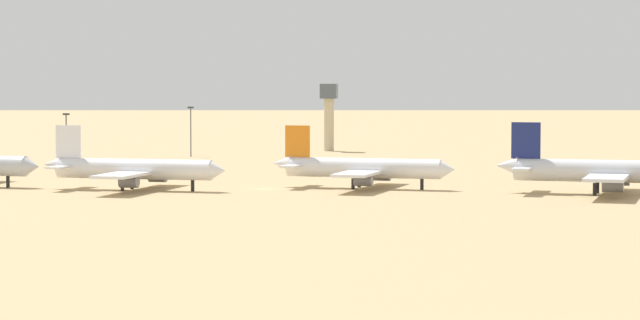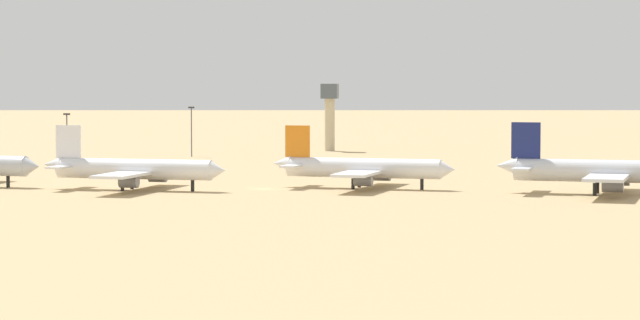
{
  "view_description": "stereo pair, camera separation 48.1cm",
  "coord_description": "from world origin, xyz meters",
  "px_view_note": "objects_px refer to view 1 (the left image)",
  "views": [
    {
      "loc": [
        50.52,
        -275.33,
        22.65
      ],
      "look_at": [
        11.57,
        1.7,
        6.0
      ],
      "focal_mm": 76.03,
      "sensor_mm": 36.0,
      "label": 1
    },
    {
      "loc": [
        51.0,
        -275.26,
        22.65
      ],
      "look_at": [
        11.57,
        1.7,
        6.0
      ],
      "focal_mm": 76.03,
      "sensor_mm": 36.0,
      "label": 2
    }
  ],
  "objects_px": {
    "parked_jet_orange_4": "(361,168)",
    "light_pole_west": "(191,128)",
    "control_tower": "(329,110)",
    "parked_jet_navy_5": "(603,171)",
    "light_pole_mid": "(66,134)",
    "parked_jet_white_3": "(132,169)"
  },
  "relations": [
    {
      "from": "parked_jet_orange_4",
      "to": "light_pole_west",
      "type": "distance_m",
      "value": 125.29
    },
    {
      "from": "control_tower",
      "to": "parked_jet_orange_4",
      "type": "bearing_deg",
      "value": -79.76
    },
    {
      "from": "parked_jet_navy_5",
      "to": "control_tower",
      "type": "distance_m",
      "value": 172.08
    },
    {
      "from": "light_pole_west",
      "to": "light_pole_mid",
      "type": "relative_size",
      "value": 1.08
    },
    {
      "from": "light_pole_west",
      "to": "light_pole_mid",
      "type": "height_order",
      "value": "light_pole_west"
    },
    {
      "from": "parked_jet_white_3",
      "to": "parked_jet_navy_5",
      "type": "relative_size",
      "value": 0.94
    },
    {
      "from": "parked_jet_white_3",
      "to": "light_pole_mid",
      "type": "relative_size",
      "value": 2.94
    },
    {
      "from": "parked_jet_navy_5",
      "to": "light_pole_west",
      "type": "relative_size",
      "value": 2.9
    },
    {
      "from": "parked_jet_navy_5",
      "to": "parked_jet_white_3",
      "type": "bearing_deg",
      "value": -169.7
    },
    {
      "from": "parked_jet_white_3",
      "to": "parked_jet_orange_4",
      "type": "xyz_separation_m",
      "value": [
        46.01,
        10.85,
        -0.07
      ]
    },
    {
      "from": "parked_jet_navy_5",
      "to": "light_pole_west",
      "type": "xyz_separation_m",
      "value": [
        -111.0,
        116.89,
        3.92
      ]
    },
    {
      "from": "control_tower",
      "to": "light_pole_mid",
      "type": "distance_m",
      "value": 96.63
    },
    {
      "from": "parked_jet_orange_4",
      "to": "light_pole_west",
      "type": "height_order",
      "value": "light_pole_west"
    },
    {
      "from": "light_pole_mid",
      "to": "parked_jet_white_3",
      "type": "bearing_deg",
      "value": -63.17
    },
    {
      "from": "light_pole_west",
      "to": "parked_jet_orange_4",
      "type": "bearing_deg",
      "value": -60.15
    },
    {
      "from": "parked_jet_white_3",
      "to": "parked_jet_navy_5",
      "type": "bearing_deg",
      "value": 8.1
    },
    {
      "from": "parked_jet_white_3",
      "to": "light_pole_mid",
      "type": "bearing_deg",
      "value": 123.38
    },
    {
      "from": "parked_jet_navy_5",
      "to": "light_pole_mid",
      "type": "distance_m",
      "value": 158.39
    },
    {
      "from": "parked_jet_navy_5",
      "to": "parked_jet_orange_4",
      "type": "bearing_deg",
      "value": 179.09
    },
    {
      "from": "parked_jet_navy_5",
      "to": "light_pole_mid",
      "type": "height_order",
      "value": "parked_jet_navy_5"
    },
    {
      "from": "parked_jet_orange_4",
      "to": "light_pole_west",
      "type": "xyz_separation_m",
      "value": [
        -62.32,
        108.61,
        4.29
      ]
    },
    {
      "from": "parked_jet_navy_5",
      "to": "light_pole_mid",
      "type": "xyz_separation_m",
      "value": [
        -136.56,
        80.18,
        3.35
      ]
    }
  ]
}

